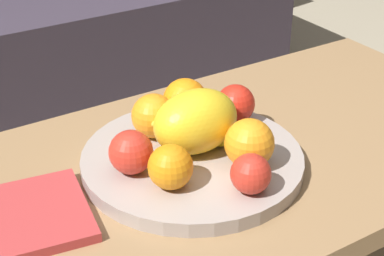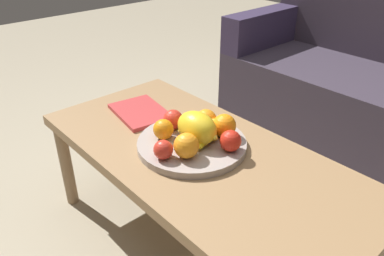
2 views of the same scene
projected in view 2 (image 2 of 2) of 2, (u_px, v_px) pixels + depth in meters
name	position (u px, v px, depth m)	size (l,w,h in m)	color
ground_plane	(198.00, 244.00, 1.50)	(8.00, 8.00, 0.00)	tan
coffee_table	(199.00, 163.00, 1.31)	(1.22, 0.58, 0.44)	#94704A
fruit_bowl	(192.00, 144.00, 1.31)	(0.38, 0.38, 0.03)	#A59890
melon_large_front	(197.00, 128.00, 1.27)	(0.15, 0.11, 0.11)	yellow
orange_front	(163.00, 129.00, 1.30)	(0.07, 0.07, 0.07)	orange
orange_left	(224.00, 126.00, 1.31)	(0.08, 0.08, 0.08)	orange
orange_right	(186.00, 146.00, 1.20)	(0.08, 0.08, 0.08)	orange
orange_back	(206.00, 120.00, 1.35)	(0.08, 0.08, 0.08)	orange
apple_front	(163.00, 150.00, 1.19)	(0.06, 0.06, 0.06)	red
apple_left	(173.00, 119.00, 1.36)	(0.07, 0.07, 0.07)	red
apple_right	(231.00, 141.00, 1.23)	(0.07, 0.07, 0.07)	red
banana_bunch	(203.00, 132.00, 1.30)	(0.17, 0.17, 0.06)	yellow
magazine	(141.00, 112.00, 1.52)	(0.25, 0.18, 0.02)	#B83737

